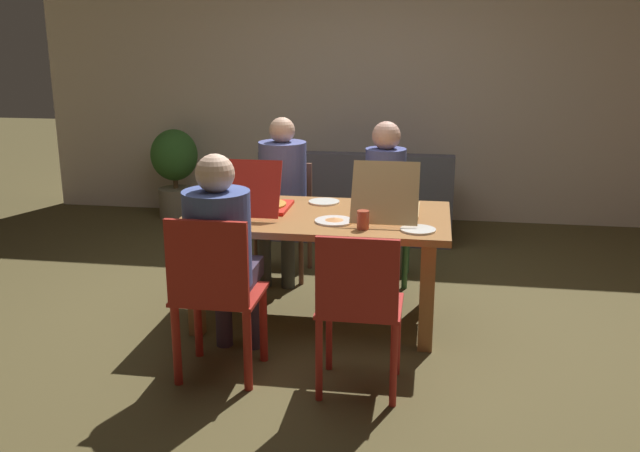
# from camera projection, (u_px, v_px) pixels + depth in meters

# --- Properties ---
(ground_plane) EXTENTS (20.00, 20.00, 0.00)m
(ground_plane) POSITION_uv_depth(u_px,v_px,m) (318.00, 319.00, 4.65)
(ground_plane) COLOR brown
(back_wall) EXTENTS (6.58, 0.12, 2.86)m
(back_wall) POSITION_uv_depth(u_px,v_px,m) (363.00, 74.00, 6.91)
(back_wall) COLOR #F1DBC7
(back_wall) RESTS_ON ground
(dining_table) EXTENTS (1.66, 0.94, 0.72)m
(dining_table) POSITION_uv_depth(u_px,v_px,m) (318.00, 230.00, 4.48)
(dining_table) COLOR #A36A37
(dining_table) RESTS_ON ground
(chair_0) EXTENTS (0.45, 0.42, 0.93)m
(chair_0) POSITION_uv_depth(u_px,v_px,m) (215.00, 293.00, 3.72)
(chair_0) COLOR #AD251C
(chair_0) RESTS_ON ground
(person_0) EXTENTS (0.36, 0.57, 1.23)m
(person_0) POSITION_uv_depth(u_px,v_px,m) (221.00, 245.00, 3.79)
(person_0) COLOR #3F3144
(person_0) RESTS_ON ground
(chair_1) EXTENTS (0.40, 0.43, 0.85)m
(chair_1) POSITION_uv_depth(u_px,v_px,m) (286.00, 211.00, 5.45)
(chair_1) COLOR brown
(chair_1) RESTS_ON ground
(person_1) EXTENTS (0.36, 0.50, 1.23)m
(person_1) POSITION_uv_depth(u_px,v_px,m) (282.00, 185.00, 5.27)
(person_1) COLOR #40423F
(person_1) RESTS_ON ground
(chair_2) EXTENTS (0.40, 0.41, 0.88)m
(chair_2) POSITION_uv_depth(u_px,v_px,m) (385.00, 216.00, 5.35)
(chair_2) COLOR #316236
(chair_2) RESTS_ON ground
(person_2) EXTENTS (0.30, 0.51, 1.21)m
(person_2) POSITION_uv_depth(u_px,v_px,m) (384.00, 191.00, 5.16)
(person_2) COLOR #323C35
(person_2) RESTS_ON ground
(chair_3) EXTENTS (0.43, 0.40, 0.89)m
(chair_3) POSITION_uv_depth(u_px,v_px,m) (359.00, 304.00, 3.55)
(chair_3) COLOR #B32722
(chair_3) RESTS_ON ground
(pizza_box_0) EXTENTS (0.36, 0.52, 0.36)m
(pizza_box_0) POSITION_uv_depth(u_px,v_px,m) (260.00, 203.00, 4.54)
(pizza_box_0) COLOR red
(pizza_box_0) RESTS_ON dining_table
(pizza_box_1) EXTENTS (0.40, 0.61, 0.37)m
(pizza_box_1) POSITION_uv_depth(u_px,v_px,m) (387.00, 206.00, 4.44)
(pizza_box_1) COLOR tan
(pizza_box_1) RESTS_ON dining_table
(plate_0) EXTENTS (0.21, 0.21, 0.01)m
(plate_0) POSITION_uv_depth(u_px,v_px,m) (324.00, 202.00, 4.75)
(plate_0) COLOR white
(plate_0) RESTS_ON dining_table
(plate_1) EXTENTS (0.24, 0.24, 0.03)m
(plate_1) POSITION_uv_depth(u_px,v_px,m) (334.00, 220.00, 4.27)
(plate_1) COLOR white
(plate_1) RESTS_ON dining_table
(plate_2) EXTENTS (0.21, 0.21, 0.01)m
(plate_2) POSITION_uv_depth(u_px,v_px,m) (418.00, 230.00, 4.08)
(plate_2) COLOR white
(plate_2) RESTS_ON dining_table
(drinking_glass_0) EXTENTS (0.07, 0.07, 0.11)m
(drinking_glass_0) POSITION_uv_depth(u_px,v_px,m) (363.00, 220.00, 4.10)
(drinking_glass_0) COLOR #B74933
(drinking_glass_0) RESTS_ON dining_table
(drinking_glass_1) EXTENTS (0.07, 0.07, 0.13)m
(drinking_glass_1) POSITION_uv_depth(u_px,v_px,m) (204.00, 203.00, 4.46)
(drinking_glass_1) COLOR #DECD5A
(drinking_glass_1) RESTS_ON dining_table
(couch) EXTENTS (1.71, 0.81, 0.81)m
(couch) POSITION_uv_depth(u_px,v_px,m) (358.00, 204.00, 6.51)
(couch) COLOR #4F4D58
(couch) RESTS_ON ground
(potted_plant) EXTENTS (0.47, 0.47, 0.90)m
(potted_plant) POSITION_uv_depth(u_px,v_px,m) (175.00, 167.00, 7.07)
(potted_plant) COLOR gray
(potted_plant) RESTS_ON ground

